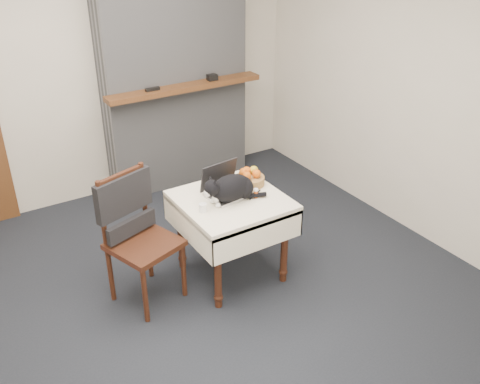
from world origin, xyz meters
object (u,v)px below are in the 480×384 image
(cat, at_px, (232,188))
(fruit_basket, at_px, (250,178))
(cream_jar, at_px, (203,208))
(side_table, at_px, (231,211))
(laptop, at_px, (225,187))
(pill_bottle, at_px, (256,193))
(chair, at_px, (133,221))

(cat, relative_size, fruit_basket, 2.09)
(cream_jar, height_order, fruit_basket, fruit_basket)
(cream_jar, distance_m, fruit_basket, 0.56)
(cream_jar, bearing_deg, side_table, 12.50)
(side_table, relative_size, laptop, 2.18)
(cat, xyz_separation_m, cream_jar, (-0.27, -0.04, -0.07))
(cat, bearing_deg, side_table, 71.36)
(cream_jar, bearing_deg, laptop, 28.74)
(cat, distance_m, pill_bottle, 0.20)
(cream_jar, xyz_separation_m, pill_bottle, (0.44, -0.03, 0.01))
(laptop, relative_size, pill_bottle, 4.77)
(cat, xyz_separation_m, chair, (-0.72, 0.20, -0.15))
(fruit_basket, xyz_separation_m, chair, (-0.98, 0.05, -0.11))
(side_table, distance_m, cream_jar, 0.32)
(pill_bottle, bearing_deg, side_table, 152.43)
(cat, distance_m, chair, 0.77)
(cream_jar, bearing_deg, pill_bottle, -3.23)
(cream_jar, bearing_deg, cat, 7.68)
(side_table, height_order, cat, cat)
(chair, bearing_deg, side_table, -31.76)
(cream_jar, xyz_separation_m, chair, (-0.45, 0.24, -0.08))
(cream_jar, distance_m, pill_bottle, 0.45)
(cat, distance_m, cream_jar, 0.28)
(laptop, bearing_deg, chair, 166.41)
(fruit_basket, distance_m, chair, 0.99)
(cat, height_order, chair, chair)
(laptop, bearing_deg, side_table, -97.70)
(side_table, bearing_deg, cream_jar, -167.50)
(side_table, relative_size, pill_bottle, 10.38)
(laptop, relative_size, chair, 0.35)
(laptop, distance_m, cream_jar, 0.32)
(cream_jar, height_order, chair, chair)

